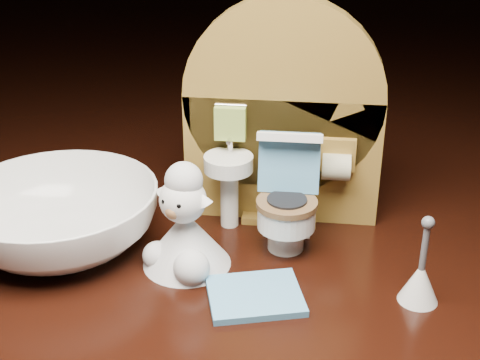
% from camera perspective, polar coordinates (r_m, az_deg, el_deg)
% --- Properties ---
extents(backdrop_panel, '(0.13, 0.05, 0.15)m').
position_cam_1_polar(backdrop_panel, '(0.44, 3.55, 4.57)').
color(backdrop_panel, olive).
rests_on(backdrop_panel, ground).
extents(toy_toilet, '(0.04, 0.05, 0.08)m').
position_cam_1_polar(toy_toilet, '(0.42, 4.08, -2.10)').
color(toy_toilet, white).
rests_on(toy_toilet, ground).
extents(bath_mat, '(0.06, 0.06, 0.00)m').
position_cam_1_polar(bath_mat, '(0.38, 1.28, -9.83)').
color(bath_mat, '#569AC6').
rests_on(bath_mat, ground).
extents(toilet_brush, '(0.02, 0.02, 0.05)m').
position_cam_1_polar(toilet_brush, '(0.39, 15.12, -8.18)').
color(toilet_brush, white).
rests_on(toilet_brush, ground).
extents(plush_lamb, '(0.05, 0.06, 0.07)m').
position_cam_1_polar(plush_lamb, '(0.40, -4.75, -4.35)').
color(plush_lamb, silver).
rests_on(plush_lamb, ground).
extents(ceramic_bowl, '(0.13, 0.13, 0.04)m').
position_cam_1_polar(ceramic_bowl, '(0.44, -15.17, -3.14)').
color(ceramic_bowl, white).
rests_on(ceramic_bowl, ground).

